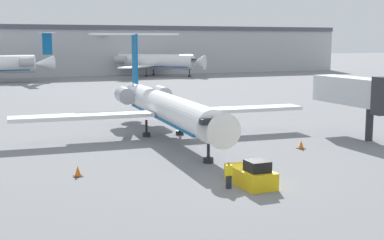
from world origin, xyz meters
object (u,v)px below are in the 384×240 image
traffic_cone_left (78,171)px  jet_bridge (358,92)px  worker_near_tug (229,174)px  pushback_tug (251,175)px  airplane_main (165,106)px  airplane_parked_far_left (153,62)px  traffic_cone_right (301,145)px

traffic_cone_left → jet_bridge: 28.58m
worker_near_tug → traffic_cone_left: bearing=141.0°
traffic_cone_left → worker_near_tug: bearing=-39.0°
pushback_tug → worker_near_tug: size_ratio=2.25×
pushback_tug → jet_bridge: (17.83, 11.43, 3.77)m
traffic_cone_left → pushback_tug: bearing=-33.2°
airplane_main → airplane_parked_far_left: bearing=72.5°
airplane_main → worker_near_tug: airplane_main is taller
jet_bridge → traffic_cone_right: bearing=-161.9°
airplane_main → pushback_tug: (-0.78, -19.03, -2.38)m
worker_near_tug → traffic_cone_right: worker_near_tug is taller
jet_bridge → traffic_cone_left: bearing=-170.1°
airplane_main → worker_near_tug: size_ratio=16.40×
traffic_cone_left → traffic_cone_right: (19.80, 2.24, -0.01)m
jet_bridge → airplane_parked_far_left: bearing=83.8°
pushback_tug → airplane_parked_far_left: bearing=75.1°
airplane_parked_far_left → traffic_cone_left: bearing=-111.0°
worker_near_tug → pushback_tug: bearing=6.5°
airplane_main → airplane_parked_far_left: airplane_parked_far_left is taller
traffic_cone_right → worker_near_tug: bearing=-141.9°
traffic_cone_left → traffic_cone_right: size_ratio=1.04×
airplane_parked_far_left → jet_bridge: 95.10m
airplane_main → traffic_cone_left: (-10.81, -12.47, -2.68)m
worker_near_tug → jet_bridge: jet_bridge is taller
airplane_main → worker_near_tug: (-2.48, -19.22, -2.10)m
pushback_tug → airplane_parked_far_left: airplane_parked_far_left is taller
worker_near_tug → traffic_cone_left: 10.73m
worker_near_tug → traffic_cone_right: size_ratio=2.44×
airplane_main → traffic_cone_right: airplane_main is taller
worker_near_tug → jet_bridge: bearing=30.7°
worker_near_tug → jet_bridge: size_ratio=0.17×
worker_near_tug → airplane_main: bearing=82.6°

